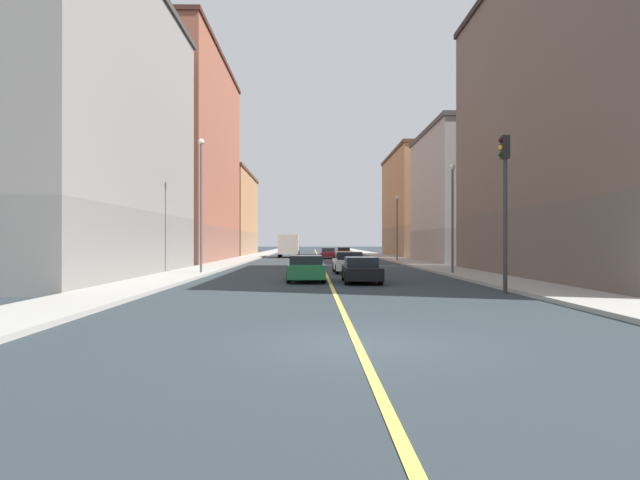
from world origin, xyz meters
name	(u,v)px	position (x,y,z in m)	size (l,w,h in m)	color
ground_plane	(357,343)	(0.00, 0.00, 0.00)	(400.00, 400.00, 0.00)	#293238
sidewalk_left	(394,259)	(8.49, 49.00, 0.07)	(2.98, 168.00, 0.15)	#9E9B93
sidewalk_right	(245,259)	(-8.49, 49.00, 0.07)	(2.98, 168.00, 0.15)	#9E9B93
lane_center_stripe	(319,259)	(0.00, 49.00, 0.01)	(0.16, 154.00, 0.01)	#E5D14C
building_left_near	(593,115)	(14.27, 17.50, 8.84)	(8.88, 22.59, 17.65)	brown
building_left_mid	(470,196)	(14.27, 39.34, 6.36)	(8.88, 15.07, 12.70)	gray
building_left_far	(423,205)	(14.27, 60.16, 7.04)	(8.88, 19.57, 14.07)	#8F6B4F
building_right_corner	(75,125)	(-14.27, 19.42, 8.64)	(8.88, 21.56, 17.27)	slate
building_right_midblock	(182,159)	(-14.27, 43.67, 10.54)	(8.88, 24.10, 21.07)	brown
building_right_distant	(222,214)	(-14.27, 67.55, 6.13)	(8.88, 21.63, 12.24)	#8F6B4F
traffic_light_left_near	(505,192)	(6.58, 9.74, 3.95)	(0.40, 0.32, 6.12)	#2D2D2D
street_lamp_left_near	(452,206)	(7.60, 20.95, 4.17)	(0.36, 0.36, 6.56)	#4C4C51
street_lamp_right_near	(201,193)	(-7.60, 21.46, 4.99)	(0.36, 0.36, 8.12)	#4C4C51
street_lamp_left_far	(397,221)	(7.60, 41.24, 4.08)	(0.36, 0.36, 6.40)	#4C4C51
car_black	(361,270)	(1.55, 15.29, 0.62)	(1.82, 4.32, 1.25)	black
car_orange	(343,252)	(3.47, 61.43, 0.60)	(2.08, 4.53, 1.22)	orange
car_green	(306,268)	(-1.19, 16.20, 0.66)	(1.97, 4.44, 1.31)	#1E6B38
car_maroon	(328,253)	(1.13, 52.70, 0.61)	(1.89, 4.49, 1.25)	maroon
car_white	(348,262)	(1.48, 23.26, 0.67)	(1.92, 4.18, 1.36)	white
box_truck	(289,245)	(-3.76, 56.24, 1.56)	(2.58, 6.53, 2.87)	maroon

